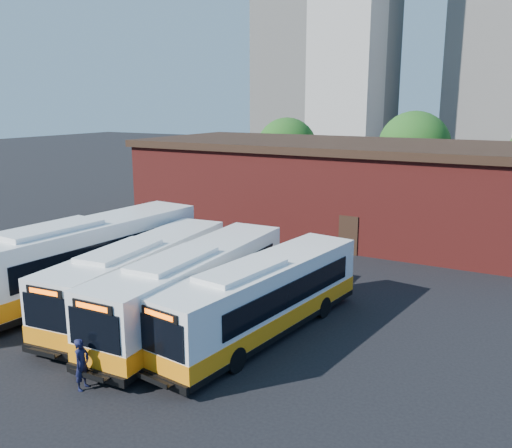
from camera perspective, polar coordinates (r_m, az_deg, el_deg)
The scene contains 9 objects.
ground at distance 23.43m, azimuth -9.55°, elevation -10.40°, with size 220.00×220.00×0.00m, color black.
bus_west at distance 27.21m, azimuth -17.79°, elevation -3.76°, with size 3.88×13.86×3.73m.
bus_midwest at distance 24.74m, azimuth -11.98°, elevation -5.65°, with size 3.51×11.89×3.20m.
bus_mideast at distance 22.82m, azimuth -6.53°, elevation -6.91°, with size 2.96×12.20×3.30m.
bus_east at distance 21.71m, azimuth 0.70°, elevation -8.07°, with size 3.77×11.70×3.14m.
transit_worker at distance 18.91m, azimuth -17.86°, elevation -13.86°, with size 0.63×0.41×1.73m, color #121534.
depot_building at distance 39.58m, azimuth 8.64°, elevation 4.06°, with size 28.60×12.60×6.40m.
tree_west at distance 54.32m, azimuth 3.26°, elevation 7.98°, with size 6.00×6.00×7.65m.
tree_mid at distance 52.16m, azimuth 16.30°, elevation 7.78°, with size 6.56×6.56×8.36m.
Camera 1 is at (13.69, -16.67, 9.14)m, focal length 38.00 mm.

